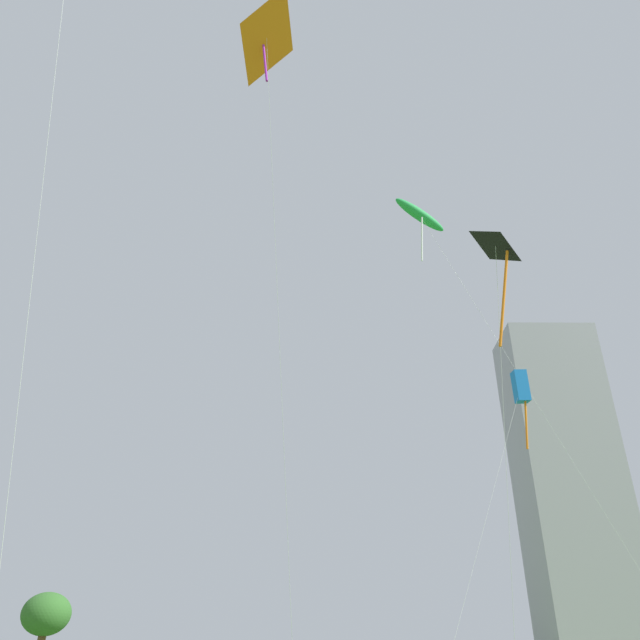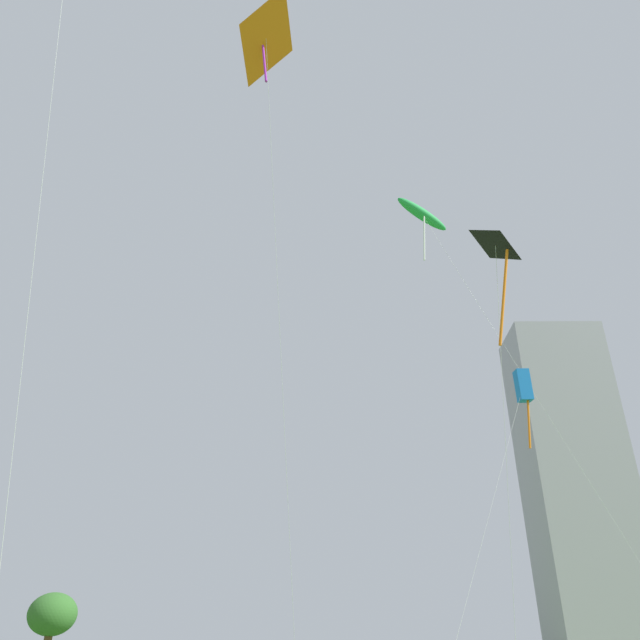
# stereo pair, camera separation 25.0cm
# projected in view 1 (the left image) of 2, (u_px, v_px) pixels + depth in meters

# --- Properties ---
(kite_flying_0) EXTENTS (6.49, 2.92, 14.66)m
(kite_flying_0) POSITION_uv_depth(u_px,v_px,m) (521.00, 388.00, 30.40)
(kite_flying_0) COLOR silver
(kite_flying_0) RESTS_ON ground
(kite_flying_1) EXTENTS (1.38, 4.08, 16.01)m
(kite_flying_1) POSITION_uv_depth(u_px,v_px,m) (498.00, 257.00, 22.87)
(kite_flying_1) COLOR silver
(kite_flying_1) RESTS_ON ground
(kite_flying_2) EXTENTS (3.50, 12.72, 27.34)m
(kite_flying_2) POSITION_uv_depth(u_px,v_px,m) (266.00, 42.00, 27.88)
(kite_flying_2) COLOR silver
(kite_flying_2) RESTS_ON ground
(kite_flying_3) EXTENTS (12.80, 2.07, 27.84)m
(kite_flying_3) POSITION_uv_depth(u_px,v_px,m) (420.00, 216.00, 39.63)
(kite_flying_3) COLOR silver
(kite_flying_3) RESTS_ON ground
(park_tree_1) EXTENTS (3.47, 3.47, 6.97)m
(park_tree_1) POSITION_uv_depth(u_px,v_px,m) (46.00, 616.00, 46.07)
(park_tree_1) COLOR brown
(park_tree_1) RESTS_ON ground
(distant_highrise_0) EXTENTS (20.64, 15.85, 71.23)m
(distant_highrise_0) POSITION_uv_depth(u_px,v_px,m) (570.00, 487.00, 134.35)
(distant_highrise_0) COLOR #939399
(distant_highrise_0) RESTS_ON ground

